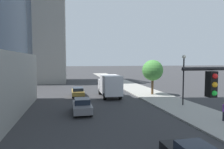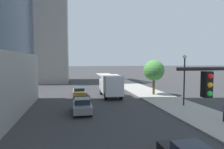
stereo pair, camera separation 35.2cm
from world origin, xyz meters
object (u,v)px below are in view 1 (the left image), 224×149
Objects in this scene: construction_building at (36,19)px; car_gold at (78,92)px; box_truck at (110,85)px; street_tree at (153,70)px; street_lamp at (184,72)px; car_gray at (82,106)px; pedestrian_purple_shirt at (224,111)px.

construction_building reaches higher than car_gold.
box_truck is at bearing -60.92° from construction_building.
construction_building is 33.86m from street_tree.
construction_building reaches higher than box_truck.
car_gray is at bearing -176.93° from street_lamp.
street_tree is at bearing 93.06° from street_lamp.
car_gold is at bearing -68.28° from construction_building.
car_gold is 1.07× the size of car_gray.
construction_building reaches higher than car_gray.
car_gold is 2.65× the size of pedestrian_purple_shirt.
street_tree is 0.80× the size of box_truck.
construction_building is 6.90× the size of street_tree.
street_lamp is 3.57× the size of pedestrian_purple_shirt.
car_gold is at bearing 172.54° from street_tree.
street_lamp is (20.88, -32.03, -11.80)m from construction_building.
street_lamp is 7.85m from street_tree.
street_tree reaches higher than box_truck.
construction_building is 22.36× the size of pedestrian_purple_shirt.
pedestrian_purple_shirt is at bearing -88.09° from street_tree.
street_lamp is at bearing -56.89° from construction_building.
pedestrian_purple_shirt is at bearing -62.16° from box_truck.
street_lamp reaches higher than pedestrian_purple_shirt.
car_gray is (-0.00, -9.97, 0.04)m from car_gold.
street_lamp is 12.30m from car_gray.
car_gray is 2.48× the size of pedestrian_purple_shirt.
pedestrian_purple_shirt is (7.32, -13.87, -0.82)m from box_truck.
construction_building is 40.01m from street_lamp.
car_gold is at bearing 90.00° from car_gray.
street_lamp is at bearing 90.49° from pedestrian_purple_shirt.
street_lamp is 1.10× the size of street_tree.
box_truck reaches higher than car_gray.
pedestrian_purple_shirt is (0.05, -6.32, -3.02)m from street_lamp.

